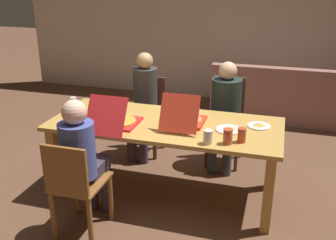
{
  "coord_description": "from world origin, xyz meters",
  "views": [
    {
      "loc": [
        1.0,
        -3.26,
        2.09
      ],
      "look_at": [
        0.0,
        0.1,
        0.74
      ],
      "focal_mm": 41.55,
      "sensor_mm": 36.0,
      "label": 1
    }
  ],
  "objects_px": {
    "plate_1": "(75,118)",
    "drinking_glass_3": "(74,104)",
    "chair_0": "(76,185)",
    "chair_1": "(148,113)",
    "pizza_box_0": "(185,119)",
    "pizza_box_1": "(117,121)",
    "plate_0": "(229,129)",
    "plate_2": "(259,126)",
    "person_1": "(144,98)",
    "person_0": "(83,154)",
    "drinking_glass_0": "(242,135)",
    "drinking_glass_1": "(208,137)",
    "couch": "(286,100)",
    "dining_table": "(165,132)",
    "plate_3": "(107,106)",
    "chair_2": "(226,117)",
    "person_2": "(225,107)",
    "drinking_glass_2": "(228,136)"
  },
  "relations": [
    {
      "from": "pizza_box_1",
      "to": "plate_3",
      "type": "relative_size",
      "value": 2.67
    },
    {
      "from": "pizza_box_0",
      "to": "plate_2",
      "type": "relative_size",
      "value": 2.37
    },
    {
      "from": "chair_0",
      "to": "chair_1",
      "type": "distance_m",
      "value": 1.77
    },
    {
      "from": "person_0",
      "to": "person_1",
      "type": "distance_m",
      "value": 1.48
    },
    {
      "from": "dining_table",
      "to": "drinking_glass_2",
      "type": "xyz_separation_m",
      "value": [
        0.64,
        -0.32,
        0.16
      ]
    },
    {
      "from": "chair_1",
      "to": "pizza_box_0",
      "type": "height_order",
      "value": "pizza_box_0"
    },
    {
      "from": "drinking_glass_1",
      "to": "plate_1",
      "type": "bearing_deg",
      "value": 171.93
    },
    {
      "from": "chair_0",
      "to": "plate_0",
      "type": "bearing_deg",
      "value": 37.45
    },
    {
      "from": "pizza_box_0",
      "to": "plate_0",
      "type": "xyz_separation_m",
      "value": [
        0.42,
        -0.03,
        -0.04
      ]
    },
    {
      "from": "dining_table",
      "to": "plate_0",
      "type": "distance_m",
      "value": 0.62
    },
    {
      "from": "dining_table",
      "to": "drinking_glass_1",
      "type": "relative_size",
      "value": 18.27
    },
    {
      "from": "chair_1",
      "to": "pizza_box_0",
      "type": "relative_size",
      "value": 1.8
    },
    {
      "from": "plate_0",
      "to": "drinking_glass_0",
      "type": "height_order",
      "value": "drinking_glass_0"
    },
    {
      "from": "pizza_box_1",
      "to": "plate_0",
      "type": "bearing_deg",
      "value": 10.42
    },
    {
      "from": "pizza_box_1",
      "to": "drinking_glass_0",
      "type": "distance_m",
      "value": 1.15
    },
    {
      "from": "plate_2",
      "to": "chair_0",
      "type": "bearing_deg",
      "value": -143.25
    },
    {
      "from": "person_2",
      "to": "drinking_glass_2",
      "type": "relative_size",
      "value": 9.18
    },
    {
      "from": "plate_3",
      "to": "chair_2",
      "type": "bearing_deg",
      "value": 28.85
    },
    {
      "from": "pizza_box_1",
      "to": "plate_0",
      "type": "distance_m",
      "value": 1.03
    },
    {
      "from": "drinking_glass_1",
      "to": "drinking_glass_3",
      "type": "distance_m",
      "value": 1.53
    },
    {
      "from": "dining_table",
      "to": "chair_1",
      "type": "bearing_deg",
      "value": 118.57
    },
    {
      "from": "pizza_box_0",
      "to": "drinking_glass_1",
      "type": "relative_size",
      "value": 4.22
    },
    {
      "from": "drinking_glass_1",
      "to": "couch",
      "type": "bearing_deg",
      "value": 77.49
    },
    {
      "from": "person_0",
      "to": "person_1",
      "type": "xyz_separation_m",
      "value": [
        0.0,
        1.48,
        0.03
      ]
    },
    {
      "from": "plate_0",
      "to": "plate_1",
      "type": "bearing_deg",
      "value": -174.22
    },
    {
      "from": "plate_1",
      "to": "drinking_glass_2",
      "type": "relative_size",
      "value": 1.65
    },
    {
      "from": "person_2",
      "to": "drinking_glass_0",
      "type": "relative_size",
      "value": 9.6
    },
    {
      "from": "person_0",
      "to": "drinking_glass_0",
      "type": "xyz_separation_m",
      "value": [
        1.23,
        0.46,
        0.13
      ]
    },
    {
      "from": "chair_1",
      "to": "person_1",
      "type": "xyz_separation_m",
      "value": [
        0.0,
        -0.14,
        0.24
      ]
    },
    {
      "from": "person_0",
      "to": "chair_2",
      "type": "height_order",
      "value": "person_0"
    },
    {
      "from": "pizza_box_1",
      "to": "drinking_glass_2",
      "type": "distance_m",
      "value": 1.04
    },
    {
      "from": "person_0",
      "to": "drinking_glass_0",
      "type": "relative_size",
      "value": 9.47
    },
    {
      "from": "plate_2",
      "to": "couch",
      "type": "distance_m",
      "value": 2.44
    },
    {
      "from": "person_0",
      "to": "plate_0",
      "type": "bearing_deg",
      "value": 32.12
    },
    {
      "from": "dining_table",
      "to": "person_1",
      "type": "relative_size",
      "value": 1.77
    },
    {
      "from": "chair_1",
      "to": "pizza_box_0",
      "type": "distance_m",
      "value": 1.17
    },
    {
      "from": "chair_0",
      "to": "drinking_glass_0",
      "type": "bearing_deg",
      "value": 26.48
    },
    {
      "from": "plate_1",
      "to": "drinking_glass_3",
      "type": "height_order",
      "value": "drinking_glass_3"
    },
    {
      "from": "chair_0",
      "to": "plate_2",
      "type": "distance_m",
      "value": 1.71
    },
    {
      "from": "chair_2",
      "to": "plate_2",
      "type": "height_order",
      "value": "chair_2"
    },
    {
      "from": "person_1",
      "to": "plate_0",
      "type": "relative_size",
      "value": 5.16
    },
    {
      "from": "person_1",
      "to": "pizza_box_0",
      "type": "xyz_separation_m",
      "value": [
        0.68,
        -0.76,
        0.09
      ]
    },
    {
      "from": "drinking_glass_1",
      "to": "couch",
      "type": "relative_size",
      "value": 0.06
    },
    {
      "from": "chair_0",
      "to": "person_1",
      "type": "height_order",
      "value": "person_1"
    },
    {
      "from": "chair_0",
      "to": "pizza_box_0",
      "type": "xyz_separation_m",
      "value": [
        0.68,
        0.87,
        0.32
      ]
    },
    {
      "from": "chair_1",
      "to": "pizza_box_0",
      "type": "xyz_separation_m",
      "value": [
        0.68,
        -0.89,
        0.33
      ]
    },
    {
      "from": "drinking_glass_1",
      "to": "drinking_glass_3",
      "type": "relative_size",
      "value": 0.86
    },
    {
      "from": "plate_1",
      "to": "drinking_glass_1",
      "type": "height_order",
      "value": "drinking_glass_1"
    },
    {
      "from": "chair_0",
      "to": "drinking_glass_3",
      "type": "distance_m",
      "value": 1.11
    },
    {
      "from": "plate_2",
      "to": "pizza_box_1",
      "type": "bearing_deg",
      "value": -164.38
    }
  ]
}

